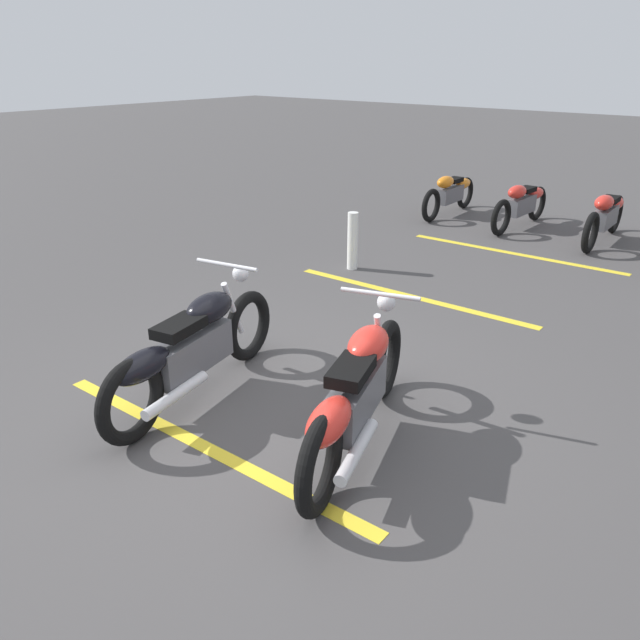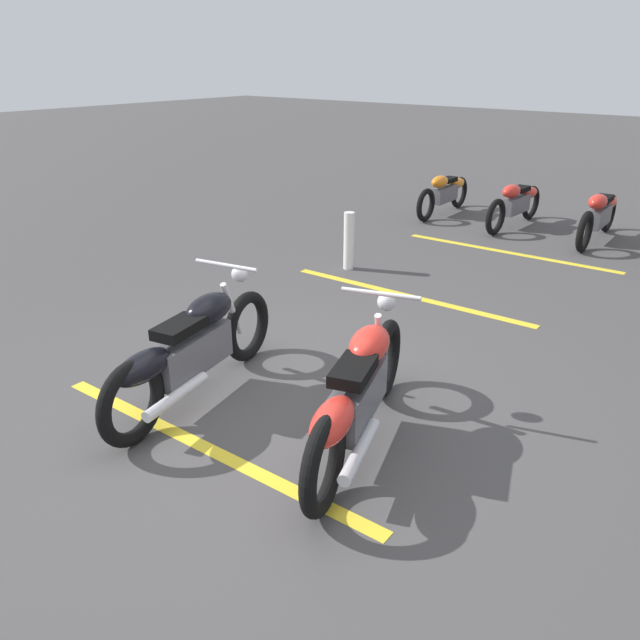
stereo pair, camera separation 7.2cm
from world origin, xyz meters
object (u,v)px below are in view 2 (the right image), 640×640
(motorcycle_row_right, at_px, (516,203))
(motorcycle_bright_foreground, at_px, (358,393))
(motorcycle_row_center, at_px, (600,214))
(bollard_post, at_px, (349,241))
(motorcycle_dark_foreground, at_px, (191,349))
(motorcycle_row_far_right, at_px, (445,192))

(motorcycle_row_right, bearing_deg, motorcycle_bright_foreground, 15.47)
(motorcycle_row_center, relative_size, motorcycle_row_right, 1.04)
(motorcycle_bright_foreground, distance_m, motorcycle_row_center, 6.89)
(motorcycle_row_right, distance_m, bollard_post, 3.69)
(motorcycle_row_right, bearing_deg, bollard_post, -11.41)
(motorcycle_dark_foreground, bearing_deg, motorcycle_row_center, -21.33)
(motorcycle_dark_foreground, xyz_separation_m, motorcycle_row_far_right, (7.26, 1.51, -0.07))
(motorcycle_dark_foreground, bearing_deg, bollard_post, 3.94)
(motorcycle_dark_foreground, relative_size, motorcycle_row_right, 1.13)
(motorcycle_dark_foreground, bearing_deg, motorcycle_row_far_right, -0.03)
(motorcycle_dark_foreground, relative_size, motorcycle_row_center, 1.08)
(motorcycle_row_right, relative_size, motorcycle_row_far_right, 1.02)
(motorcycle_bright_foreground, xyz_separation_m, motorcycle_row_far_right, (7.00, 3.00, -0.07))
(motorcycle_bright_foreground, bearing_deg, motorcycle_row_right, -5.05)
(bollard_post, bearing_deg, motorcycle_dark_foreground, -164.25)
(motorcycle_bright_foreground, bearing_deg, bollard_post, 18.46)
(motorcycle_bright_foreground, bearing_deg, motorcycle_dark_foreground, 81.83)
(motorcycle_dark_foreground, relative_size, motorcycle_row_far_right, 1.15)
(motorcycle_row_center, bearing_deg, motorcycle_row_far_right, -94.43)
(motorcycle_row_right, bearing_deg, motorcycle_dark_foreground, 3.39)
(motorcycle_row_right, relative_size, bollard_post, 2.52)
(motorcycle_dark_foreground, height_order, motorcycle_row_far_right, motorcycle_dark_foreground)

